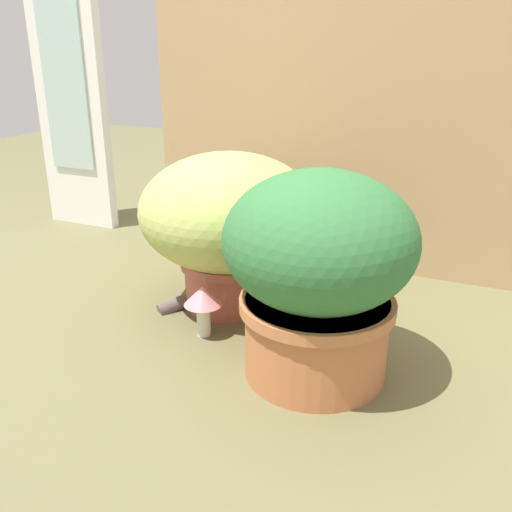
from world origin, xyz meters
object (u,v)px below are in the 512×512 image
leafy_planter (319,269)px  mushroom_ornament_pink (203,300)px  cat (241,260)px  grass_planter (229,220)px

leafy_planter → mushroom_ornament_pink: size_ratio=3.41×
cat → mushroom_ornament_pink: size_ratio=2.50×
leafy_planter → mushroom_ornament_pink: leafy_planter is taller
grass_planter → cat: 0.12m
grass_planter → leafy_planter: leafy_planter is taller
leafy_planter → grass_planter: bearing=144.4°
mushroom_ornament_pink → leafy_planter: bearing=-8.7°
grass_planter → mushroom_ornament_pink: 0.23m
grass_planter → cat: grass_planter is taller
cat → leafy_planter: bearing=-40.5°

